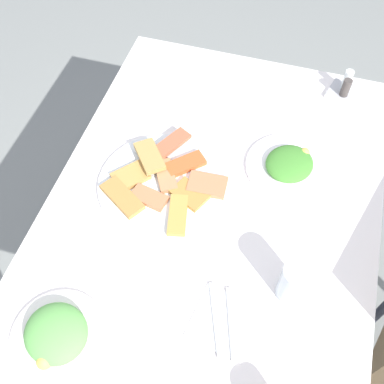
{
  "coord_description": "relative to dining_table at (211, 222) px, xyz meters",
  "views": [
    {
      "loc": [
        0.62,
        0.13,
        1.75
      ],
      "look_at": [
        -0.01,
        -0.06,
        0.77
      ],
      "focal_mm": 42.55,
      "sensor_mm": 36.0,
      "label": 1
    }
  ],
  "objects": [
    {
      "name": "spoon",
      "position": [
        0.29,
        0.12,
        0.08
      ],
      "size": [
        0.16,
        0.06,
        0.0
      ],
      "primitive_type": "cube",
      "rotation": [
        0.0,
        0.0,
        0.31
      ],
      "color": "silver",
      "rests_on": "paper_napkin"
    },
    {
      "name": "ground_plane",
      "position": [
        0.0,
        0.0,
        -0.66
      ],
      "size": [
        6.0,
        6.0,
        0.0
      ],
      "primitive_type": "plane",
      "color": "gray"
    },
    {
      "name": "condiment_caddy",
      "position": [
        -0.52,
        0.28,
        0.1
      ],
      "size": [
        0.11,
        0.11,
        0.08
      ],
      "color": "#B2B2B7",
      "rests_on": "dining_table"
    },
    {
      "name": "pide_platter",
      "position": [
        -0.03,
        -0.15,
        0.09
      ],
      "size": [
        0.36,
        0.35,
        0.05
      ],
      "color": "white",
      "rests_on": "dining_table"
    },
    {
      "name": "dining_table",
      "position": [
        0.0,
        0.0,
        0.0
      ],
      "size": [
        1.21,
        0.86,
        0.74
      ],
      "color": "white",
      "rests_on": "ground_plane"
    },
    {
      "name": "salad_plate_rice",
      "position": [
        -0.18,
        0.17,
        0.09
      ],
      "size": [
        0.24,
        0.24,
        0.04
      ],
      "color": "white",
      "rests_on": "dining_table"
    },
    {
      "name": "salad_plate_greens",
      "position": [
        0.42,
        -0.24,
        0.1
      ],
      "size": [
        0.21,
        0.21,
        0.06
      ],
      "color": "white",
      "rests_on": "dining_table"
    },
    {
      "name": "fork",
      "position": [
        0.29,
        0.08,
        0.08
      ],
      "size": [
        0.16,
        0.07,
        0.0
      ],
      "primitive_type": "cube",
      "rotation": [
        0.0,
        0.0,
        0.37
      ],
      "color": "silver",
      "rests_on": "paper_napkin"
    },
    {
      "name": "drinking_glass",
      "position": [
        0.17,
        0.23,
        0.14
      ],
      "size": [
        0.07,
        0.07,
        0.12
      ],
      "primitive_type": "cylinder",
      "color": "silver",
      "rests_on": "dining_table"
    },
    {
      "name": "paper_napkin",
      "position": [
        0.29,
        0.1,
        0.08
      ],
      "size": [
        0.16,
        0.16,
        0.0
      ],
      "primitive_type": "cube",
      "rotation": [
        0.0,
        0.0,
        -0.15
      ],
      "color": "white",
      "rests_on": "dining_table"
    }
  ]
}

